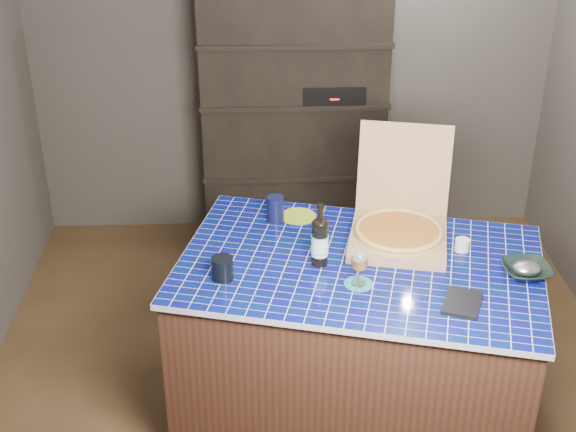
{
  "coord_description": "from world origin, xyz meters",
  "views": [
    {
      "loc": [
        -0.25,
        -3.47,
        2.86
      ],
      "look_at": [
        -0.1,
        0.0,
        0.99
      ],
      "focal_mm": 50.0,
      "sensor_mm": 36.0,
      "label": 1
    }
  ],
  "objects_px": {
    "pizza_box": "(399,228)",
    "wine_glass": "(360,262)",
    "kitchen_island": "(356,341)",
    "dvd_case": "(462,303)",
    "bowl": "(526,271)",
    "mead_bottle": "(320,241)"
  },
  "relations": [
    {
      "from": "pizza_box",
      "to": "mead_bottle",
      "type": "bearing_deg",
      "value": -141.61
    },
    {
      "from": "wine_glass",
      "to": "dvd_case",
      "type": "bearing_deg",
      "value": -22.0
    },
    {
      "from": "wine_glass",
      "to": "bowl",
      "type": "bearing_deg",
      "value": 3.07
    },
    {
      "from": "wine_glass",
      "to": "dvd_case",
      "type": "xyz_separation_m",
      "value": [
        0.42,
        -0.17,
        -0.11
      ]
    },
    {
      "from": "kitchen_island",
      "to": "bowl",
      "type": "relative_size",
      "value": 8.66
    },
    {
      "from": "kitchen_island",
      "to": "wine_glass",
      "type": "bearing_deg",
      "value": -84.91
    },
    {
      "from": "mead_bottle",
      "to": "dvd_case",
      "type": "distance_m",
      "value": 0.69
    },
    {
      "from": "bowl",
      "to": "mead_bottle",
      "type": "bearing_deg",
      "value": 171.23
    },
    {
      "from": "kitchen_island",
      "to": "pizza_box",
      "type": "height_order",
      "value": "pizza_box"
    },
    {
      "from": "bowl",
      "to": "kitchen_island",
      "type": "bearing_deg",
      "value": 168.81
    },
    {
      "from": "kitchen_island",
      "to": "dvd_case",
      "type": "bearing_deg",
      "value": -27.84
    },
    {
      "from": "kitchen_island",
      "to": "bowl",
      "type": "height_order",
      "value": "bowl"
    },
    {
      "from": "pizza_box",
      "to": "wine_glass",
      "type": "relative_size",
      "value": 3.83
    },
    {
      "from": "mead_bottle",
      "to": "pizza_box",
      "type": "bearing_deg",
      "value": 26.27
    },
    {
      "from": "pizza_box",
      "to": "bowl",
      "type": "relative_size",
      "value": 2.96
    },
    {
      "from": "dvd_case",
      "to": "kitchen_island",
      "type": "bearing_deg",
      "value": 159.71
    },
    {
      "from": "kitchen_island",
      "to": "wine_glass",
      "type": "height_order",
      "value": "wine_glass"
    },
    {
      "from": "mead_bottle",
      "to": "wine_glass",
      "type": "xyz_separation_m",
      "value": [
        0.16,
        -0.18,
        -0.0
      ]
    },
    {
      "from": "kitchen_island",
      "to": "mead_bottle",
      "type": "bearing_deg",
      "value": -164.89
    },
    {
      "from": "bowl",
      "to": "pizza_box",
      "type": "bearing_deg",
      "value": 147.06
    },
    {
      "from": "kitchen_island",
      "to": "dvd_case",
      "type": "xyz_separation_m",
      "value": [
        0.39,
        -0.36,
        0.46
      ]
    },
    {
      "from": "wine_glass",
      "to": "dvd_case",
      "type": "relative_size",
      "value": 0.79
    }
  ]
}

